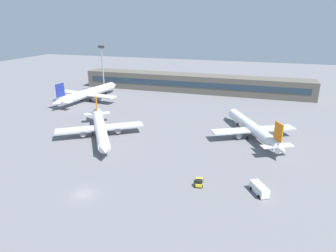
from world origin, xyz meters
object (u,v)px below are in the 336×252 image
(airplane_far, at_px, (89,93))
(service_van_white, at_px, (259,189))
(airplane_mid, at_px, (252,128))
(floodlight_tower_west, at_px, (103,66))
(baggage_tug_yellow, at_px, (199,182))
(airplane_near, at_px, (100,128))

(airplane_far, xyz_separation_m, service_van_white, (79.79, -60.14, -2.26))
(airplane_mid, relative_size, floodlight_tower_west, 1.50)
(baggage_tug_yellow, bearing_deg, airplane_mid, 74.34)
(airplane_far, bearing_deg, airplane_mid, -18.34)
(airplane_mid, bearing_deg, service_van_white, -84.54)
(airplane_near, relative_size, baggage_tug_yellow, 9.24)
(service_van_white, bearing_deg, floodlight_tower_west, 136.58)
(airplane_mid, height_order, airplane_far, airplane_far)
(airplane_far, xyz_separation_m, baggage_tug_yellow, (66.53, -60.80, -2.57))
(airplane_near, relative_size, airplane_far, 0.79)
(airplane_near, xyz_separation_m, floodlight_tower_west, (-30.29, 56.78, 10.99))
(airplane_far, bearing_deg, airplane_near, -54.00)
(baggage_tug_yellow, xyz_separation_m, floodlight_tower_west, (-67.18, 76.80, 13.24))
(floodlight_tower_west, bearing_deg, airplane_mid, -28.19)
(floodlight_tower_west, bearing_deg, service_van_white, -43.42)
(airplane_near, height_order, airplane_far, airplane_far)
(airplane_far, distance_m, service_van_white, 99.94)
(service_van_white, bearing_deg, baggage_tug_yellow, -177.15)
(airplane_mid, xyz_separation_m, floodlight_tower_west, (-77.12, 41.34, 11.06))
(airplane_far, height_order, service_van_white, airplane_far)
(airplane_near, distance_m, baggage_tug_yellow, 42.03)
(baggage_tug_yellow, height_order, service_van_white, service_van_white)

